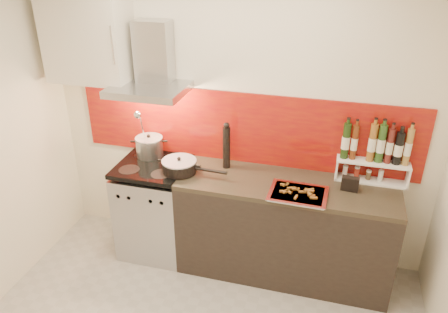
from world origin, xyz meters
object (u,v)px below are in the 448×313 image
(saute_pan, at_px, (180,166))
(pepper_mill, at_px, (226,146))
(baking_tray, at_px, (298,194))
(counter, at_px, (284,228))
(range_stove, at_px, (156,209))
(stock_pot, at_px, (149,147))

(saute_pan, distance_m, pepper_mill, 0.43)
(pepper_mill, relative_size, baking_tray, 0.92)
(counter, relative_size, saute_pan, 3.12)
(range_stove, distance_m, pepper_mill, 0.93)
(pepper_mill, bearing_deg, saute_pan, -150.59)
(saute_pan, relative_size, pepper_mill, 1.37)
(pepper_mill, bearing_deg, baking_tray, -24.77)
(stock_pot, xyz_separation_m, saute_pan, (0.37, -0.21, -0.04))
(pepper_mill, bearing_deg, counter, -13.96)
(range_stove, height_order, pepper_mill, pepper_mill)
(pepper_mill, height_order, baking_tray, pepper_mill)
(range_stove, distance_m, stock_pot, 0.59)
(counter, distance_m, stock_pot, 1.41)
(counter, bearing_deg, baking_tray, -58.06)
(stock_pot, bearing_deg, baking_tray, -12.81)
(baking_tray, bearing_deg, stock_pot, 167.19)
(stock_pot, xyz_separation_m, baking_tray, (1.39, -0.32, -0.09))
(range_stove, relative_size, baking_tray, 1.99)
(counter, height_order, saute_pan, saute_pan)
(saute_pan, relative_size, baking_tray, 1.26)
(range_stove, relative_size, saute_pan, 1.58)
(counter, distance_m, baking_tray, 0.51)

